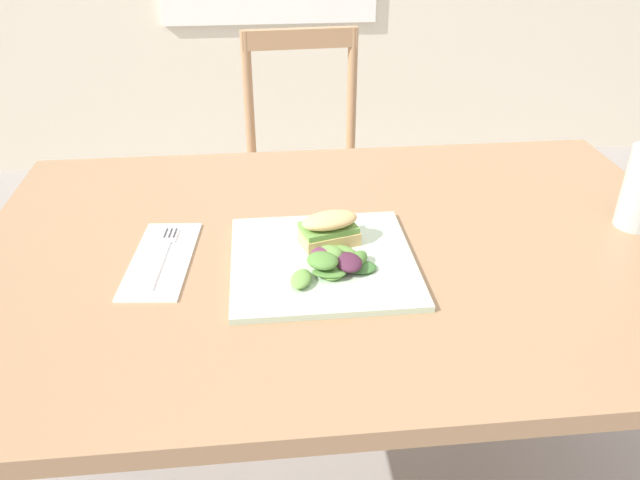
# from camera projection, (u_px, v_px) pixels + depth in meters

# --- Properties ---
(dining_table) EXTENTS (1.25, 0.83, 0.74)m
(dining_table) POSITION_uv_depth(u_px,v_px,m) (345.00, 304.00, 1.11)
(dining_table) COLOR #997551
(dining_table) RESTS_ON ground
(chair_wooden_far) EXTENTS (0.42, 0.42, 0.87)m
(chair_wooden_far) POSITION_uv_depth(u_px,v_px,m) (308.00, 172.00, 2.00)
(chair_wooden_far) COLOR tan
(chair_wooden_far) RESTS_ON ground
(plate_lunch) EXTENTS (0.29, 0.29, 0.01)m
(plate_lunch) POSITION_uv_depth(u_px,v_px,m) (323.00, 261.00, 0.99)
(plate_lunch) COLOR beige
(plate_lunch) RESTS_ON dining_table
(sandwich_half_front) EXTENTS (0.10, 0.08, 0.06)m
(sandwich_half_front) POSITION_uv_depth(u_px,v_px,m) (329.00, 228.00, 1.01)
(sandwich_half_front) COLOR #DBB270
(sandwich_half_front) RESTS_ON plate_lunch
(salad_mixed_greens) EXTENTS (0.14, 0.13, 0.03)m
(salad_mixed_greens) POSITION_uv_depth(u_px,v_px,m) (334.00, 261.00, 0.95)
(salad_mixed_greens) COLOR #6B9E47
(salad_mixed_greens) RESTS_ON plate_lunch
(napkin_folded) EXTENTS (0.11, 0.24, 0.00)m
(napkin_folded) POSITION_uv_depth(u_px,v_px,m) (162.00, 259.00, 1.00)
(napkin_folded) COLOR white
(napkin_folded) RESTS_ON dining_table
(fork_on_napkin) EXTENTS (0.03, 0.19, 0.00)m
(fork_on_napkin) POSITION_uv_depth(u_px,v_px,m) (164.00, 252.00, 1.01)
(fork_on_napkin) COLOR silver
(fork_on_napkin) RESTS_ON napkin_folded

